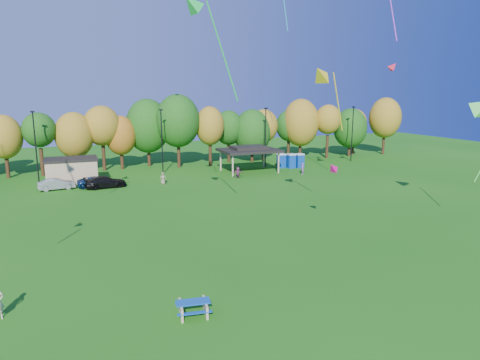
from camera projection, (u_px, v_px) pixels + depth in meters
name	position (u px, v px, depth m)	size (l,w,h in m)	color
ground	(279.00, 302.00, 23.50)	(160.00, 160.00, 0.00)	#19600F
tree_line	(134.00, 130.00, 63.32)	(93.57, 10.55, 11.15)	black
lamp_posts	(162.00, 140.00, 59.62)	(64.50, 0.25, 9.09)	black
utility_building	(72.00, 171.00, 54.07)	(6.30, 4.30, 3.25)	tan
pavilion	(249.00, 150.00, 61.61)	(8.20, 6.20, 3.77)	tan
porta_potties	(291.00, 161.00, 65.40)	(3.75, 2.18, 2.18)	#0B3B9B
picnic_table	(193.00, 307.00, 22.03)	(1.94, 1.68, 0.76)	tan
car_b	(57.00, 184.00, 50.63)	(1.44, 4.13, 1.36)	gray
car_c	(97.00, 182.00, 52.20)	(2.11, 4.58, 1.27)	navy
car_d	(105.00, 182.00, 51.67)	(1.99, 4.90, 1.42)	black
far_person_0	(163.00, 178.00, 53.52)	(0.77, 0.50, 1.58)	#84815A
far_person_3	(302.00, 169.00, 60.19)	(0.59, 0.39, 1.62)	#A854B2
far_person_4	(238.00, 173.00, 57.34)	(1.46, 0.47, 1.58)	#853763
kite_1	(393.00, 66.00, 51.78)	(1.71, 1.47, 1.44)	red
kite_3	(333.00, 168.00, 33.96)	(1.24, 1.02, 1.09)	#CA0B6A
kite_4	(192.00, 5.00, 28.47)	(4.35, 1.68, 7.40)	green
kite_9	(321.00, 74.00, 34.50)	(3.46, 2.21, 5.64)	gold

